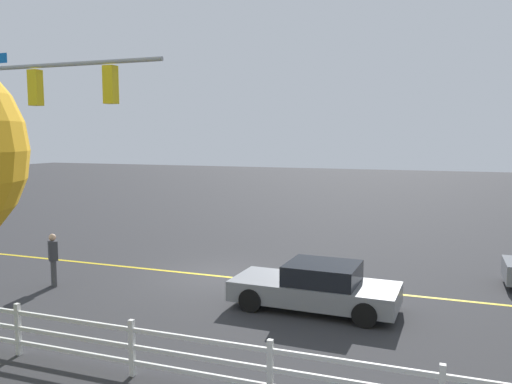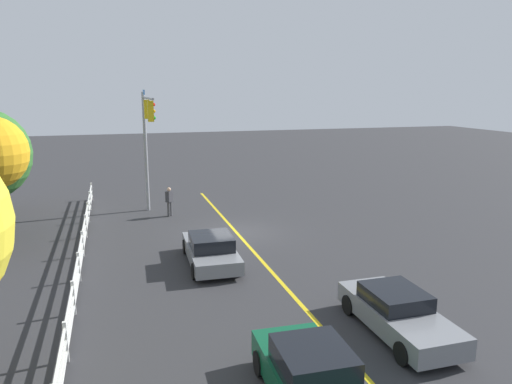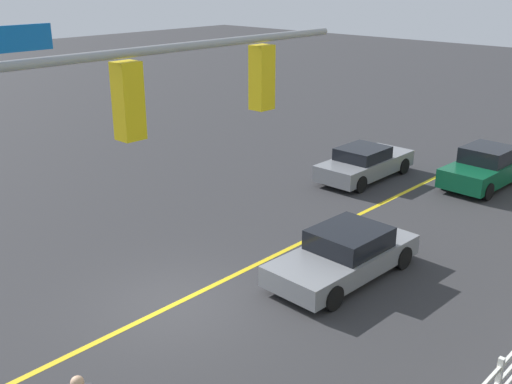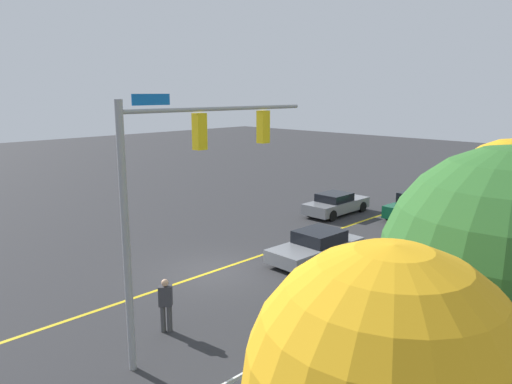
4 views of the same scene
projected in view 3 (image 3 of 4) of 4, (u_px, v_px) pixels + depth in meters
The scene contains 6 objects.
ground_plane at pixel (175, 304), 14.87m from camera, with size 120.00×120.00×0.00m, color #2D2D30.
lane_center_stripe at pixel (282, 252), 17.62m from camera, with size 28.00×0.16×0.01m, color gold.
signal_assembly at pixel (96, 196), 7.70m from camera, with size 6.63×0.37×7.13m.
car_0 at pixel (345, 254), 16.07m from camera, with size 4.60×2.07×1.30m.
car_1 at pixel (365, 163), 23.76m from camera, with size 4.51×1.85×1.30m.
car_2 at pixel (485, 168), 22.93m from camera, with size 4.05×1.99×1.49m.
Camera 3 is at (8.19, 10.35, 7.65)m, focal length 42.58 mm.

